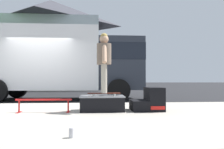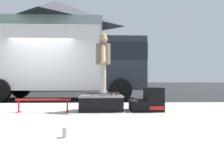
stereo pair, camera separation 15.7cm
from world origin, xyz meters
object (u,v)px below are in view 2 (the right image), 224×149
Objects in this scene: skateboard at (103,93)px; soda_can_b at (65,133)px; skate_box at (101,103)px; grind_rail at (43,102)px; box_truck at (66,61)px; kicker_ramp at (149,101)px; skater_kid at (103,58)px.

soda_can_b is at bearing -101.55° from skateboard.
skateboard is at bearing -44.49° from skate_box.
box_truck reaches higher than grind_rail.
kicker_ramp is at bearing -0.02° from skate_box.
grind_rail is (-2.49, -0.13, -0.01)m from kicker_ramp.
box_truck reaches higher than soda_can_b.
kicker_ramp is (1.15, -0.00, 0.04)m from skate_box.
skate_box is 1.35m from grind_rail.
skateboard is at bearing -70.84° from box_truck.
skater_kid is (-1.10, -0.04, 1.04)m from kicker_ramp.
soda_can_b is at bearing -69.46° from grind_rail.
box_truck reaches higher than skateboard.
box_truck reaches higher than kicker_ramp.
box_truck is (-1.62, 4.67, 0.31)m from skater_kid.
kicker_ramp is 0.52× the size of skater_kid.
grind_rail is 1.40m from skateboard.
skater_kid is at bearing 0.00° from skateboard.
skate_box is 1.15m from kicker_ramp.
grind_rail is at bearing -176.94° from kicker_ramp.
skate_box is 5.08m from box_truck.
kicker_ramp reaches higher than skateboard.
box_truck is at bearing 98.96° from soda_can_b.
kicker_ramp is 2.97m from soda_can_b.
kicker_ramp reaches higher than grind_rail.
skater_kid is 11.36× the size of soda_can_b.
kicker_ramp is 0.59× the size of grind_rail.
skater_kid is at bearing -70.84° from box_truck.
soda_can_b is at bearing -101.55° from skater_kid.
soda_can_b is 7.36m from box_truck.
skateboard is at bearing 3.78° from grind_rail.
skateboard is 0.11× the size of box_truck.
box_truck is at bearing 108.85° from skate_box.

